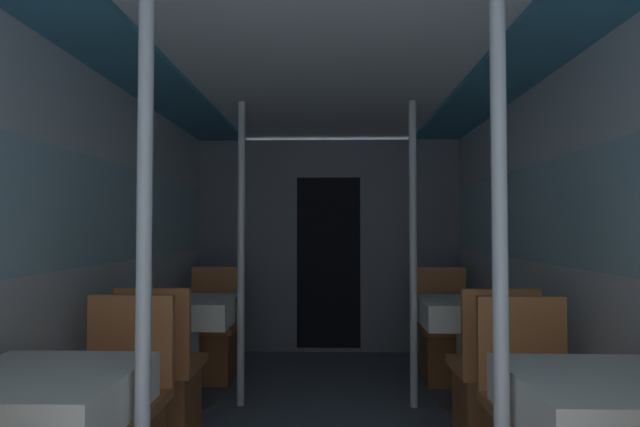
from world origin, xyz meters
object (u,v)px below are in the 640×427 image
Objects in this scene: support_pole_left_1 at (241,252)px; chair_right_far_1 at (445,346)px; dining_table_right_0 at (608,417)px; support_pole_right_0 at (500,278)px; support_pole_right_1 at (413,252)px; chair_right_near_1 at (492,394)px; dining_table_right_1 at (464,318)px; dining_table_left_0 at (41,411)px; support_pole_left_0 at (144,277)px; dining_table_left_1 at (191,317)px; chair_left_near_1 at (162,391)px; chair_left_far_1 at (211,344)px.

support_pole_left_1 is 2.36× the size of chair_right_far_1.
dining_table_right_0 is at bearing 90.00° from chair_right_far_1.
support_pole_left_1 and support_pole_right_0 have the same top height.
support_pole_right_1 is (-0.35, 1.82, 0.46)m from dining_table_right_0.
support_pole_right_0 is 1.00× the size of support_pole_right_1.
support_pole_left_1 is at bearing 159.27° from chair_right_near_1.
chair_right_near_1 is at bearing -20.73° from support_pole_left_1.
support_pole_right_0 is 1.91m from dining_table_right_1.
dining_table_left_0 is 0.35× the size of support_pole_left_0.
chair_right_far_1 is at bearing 20.73° from support_pole_left_1.
support_pole_right_0 is 1.50m from chair_right_near_1.
dining_table_right_0 is (1.92, -1.82, 0.00)m from dining_table_left_1.
dining_table_right_0 is at bearing -79.03° from support_pole_right_1.
support_pole_left_0 is 1.91m from dining_table_left_1.
support_pole_right_0 is (1.57, -1.82, 0.46)m from dining_table_left_1.
support_pole_right_0 reaches higher than dining_table_right_1.
chair_left_near_1 is 1.05m from support_pole_left_1.
chair_left_far_1 is at bearing 148.29° from chair_right_near_1.
support_pole_left_0 is at bearing 98.32° from chair_left_far_1.
chair_left_far_1 is (0.00, 1.19, 0.00)m from chair_left_near_1.
support_pole_left_0 and support_pole_right_1 have the same top height.
dining_table_left_0 is at bearing -100.97° from support_pole_left_1.
dining_table_left_0 and dining_table_left_1 have the same top height.
chair_left_far_1 is at bearing 0.00° from chair_right_far_1.
dining_table_left_1 is 0.68m from chair_left_near_1.
chair_right_far_1 is (1.92, 2.41, -0.33)m from dining_table_left_0.
support_pole_left_0 is 1.00× the size of support_pole_left_1.
chair_left_far_1 is 1.85m from support_pole_right_1.
dining_table_left_0 is 1.00× the size of dining_table_right_1.
chair_left_near_1 and chair_right_far_1 have the same top height.
support_pole_left_0 is at bearing 180.00° from dining_table_right_0.
support_pole_left_1 is at bearing 180.00° from support_pole_right_1.
support_pole_right_1 reaches higher than dining_table_right_1.
chair_left_near_1 is (0.00, 1.23, -0.33)m from dining_table_left_0.
support_pole_left_1 is (0.00, 1.82, 0.00)m from support_pole_left_0.
chair_left_near_1 is 0.42× the size of support_pole_right_1.
dining_table_right_0 is at bearing 0.00° from support_pole_right_0.
dining_table_left_0 is 0.82× the size of chair_right_near_1.
support_pole_left_0 is at bearing -141.98° from chair_right_near_1.
support_pole_right_0 reaches higher than chair_left_near_1.
chair_right_near_1 reaches higher than dining_table_left_1.
chair_right_near_1 is at bearing 73.95° from support_pole_right_0.
support_pole_left_0 is 2.98m from chair_right_far_1.
chair_right_far_1 is (0.00, 1.19, 0.00)m from chair_right_near_1.
support_pole_left_0 is 2.36× the size of chair_right_far_1.
dining_table_left_0 is 1.82m from dining_table_left_1.
support_pole_left_0 is 2.88× the size of dining_table_right_1.
chair_left_far_1 is at bearing 98.32° from support_pole_left_0.
support_pole_right_0 is 2.36× the size of chair_right_near_1.
chair_left_far_1 is at bearing 159.27° from support_pole_right_1.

